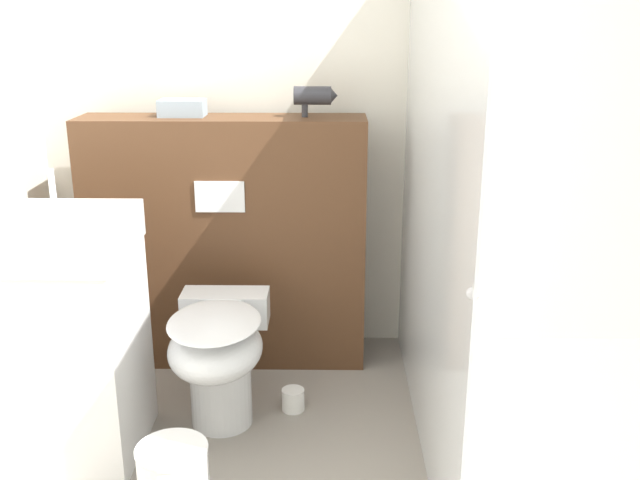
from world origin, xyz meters
TOP-DOWN VIEW (x-y plane):
  - wall_back at (0.00, 1.84)m, footprint 8.00×0.06m
  - partition_panel at (-0.41, 1.60)m, footprint 1.30×0.29m
  - shower_glass at (0.45, 0.94)m, footprint 0.04×1.74m
  - toilet at (-0.37, 0.98)m, footprint 0.37×0.61m
  - sink_vanity at (-0.94, 0.80)m, footprint 0.60×0.52m
  - hair_drier at (0.01, 1.60)m, footprint 0.20×0.08m
  - folded_towel at (-0.59, 1.62)m, footprint 0.20×0.13m
  - spare_toilet_roll at (-0.08, 1.10)m, footprint 0.10×0.10m

SIDE VIEW (x-z plane):
  - spare_toilet_roll at x=-0.08m, z-range 0.00..0.09m
  - toilet at x=-0.37m, z-range 0.08..0.58m
  - sink_vanity at x=-0.94m, z-range -0.07..1.02m
  - partition_panel at x=-0.41m, z-range 0.00..1.18m
  - shower_glass at x=0.45m, z-range 0.00..1.96m
  - folded_towel at x=-0.59m, z-range 1.18..1.26m
  - wall_back at x=0.00m, z-range 0.00..2.50m
  - hair_drier at x=0.01m, z-range 1.21..1.34m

